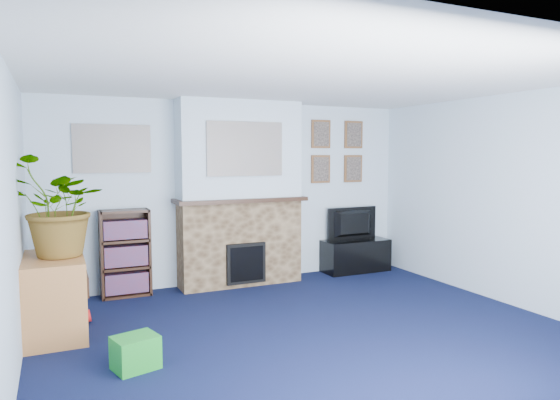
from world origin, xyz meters
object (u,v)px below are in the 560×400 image
tv_stand (355,256)px  bookshelf (125,255)px  television (355,224)px  sideboard (54,298)px

tv_stand → bookshelf: bearing=178.6°
television → sideboard: bearing=12.8°
tv_stand → bookshelf: size_ratio=0.94×
bookshelf → sideboard: (-0.79, -1.08, -0.15)m
sideboard → television: bearing=14.2°
tv_stand → television: television is taller
tv_stand → sideboard: 4.15m
bookshelf → sideboard: 1.34m
tv_stand → bookshelf: bookshelf is taller
television → bookshelf: bearing=-2.4°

